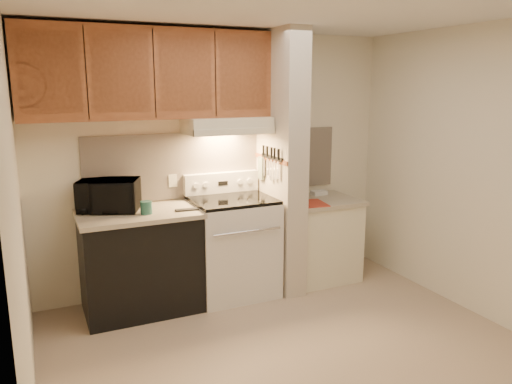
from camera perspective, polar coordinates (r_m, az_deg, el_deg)
floor at (r=4.05m, az=3.84°, el=-17.35°), size 3.60×3.60×0.00m
ceiling at (r=3.56m, az=4.44°, el=20.30°), size 3.60×3.60×0.00m
wall_back at (r=4.95m, az=-4.26°, el=3.49°), size 3.60×2.50×0.02m
wall_left at (r=3.18m, az=-25.71°, el=-2.58°), size 0.02×3.00×2.50m
wall_right at (r=4.73m, az=23.64°, el=2.09°), size 0.02×3.00×2.50m
backsplash at (r=4.94m, az=-4.21°, el=3.29°), size 2.60×0.02×0.63m
range_body at (r=4.82m, az=-2.67°, el=-6.40°), size 0.76×0.65×0.92m
oven_window at (r=4.53m, az=-1.16°, el=-7.08°), size 0.50×0.01×0.30m
oven_handle at (r=4.43m, az=-0.97°, el=-4.54°), size 0.65×0.02×0.02m
cooktop at (r=4.69m, az=-2.72°, el=-0.89°), size 0.74×0.64×0.03m
range_backguard at (r=4.93m, az=-3.98°, el=1.09°), size 0.76×0.08×0.20m
range_display at (r=4.89m, az=-3.80°, el=1.01°), size 0.10×0.01×0.04m
range_knob_left_outer at (r=4.80m, az=-6.92°, el=0.73°), size 0.05×0.02×0.05m
range_knob_left_inner at (r=4.83m, az=-5.79°, el=0.83°), size 0.05×0.02×0.05m
range_knob_right_inner at (r=4.95m, az=-1.85°, el=1.17°), size 0.05×0.02×0.05m
range_knob_right_outer at (r=4.99m, az=-0.79°, el=1.26°), size 0.05×0.02×0.05m
dishwasher_front at (r=4.60m, az=-13.02°, el=-7.95°), size 1.00×0.63×0.87m
left_countertop at (r=4.47m, az=-13.29°, el=-2.46°), size 1.04×0.67×0.04m
spoon_rest at (r=4.43m, az=-7.89°, el=-2.02°), size 0.21×0.08×0.01m
teal_jar at (r=4.37m, az=-12.43°, el=-1.75°), size 0.13×0.13×0.11m
outlet at (r=4.81m, az=-9.49°, el=1.28°), size 0.08×0.01×0.12m
microwave at (r=4.53m, az=-16.47°, el=-0.37°), size 0.59×0.50×0.28m
partition_pillar at (r=4.84m, az=2.88°, el=3.30°), size 0.22×0.70×2.50m
pillar_trim at (r=4.78m, az=1.65°, el=3.81°), size 0.01×0.70×0.04m
knife_strip at (r=4.73m, az=1.85°, el=3.96°), size 0.02×0.42×0.04m
knife_blade_a at (r=4.61m, az=2.53°, el=2.49°), size 0.01×0.03×0.16m
knife_handle_a at (r=4.58m, az=2.61°, el=4.32°), size 0.02×0.02×0.10m
knife_blade_b at (r=4.67m, az=2.13°, el=2.50°), size 0.01×0.04×0.18m
knife_handle_b at (r=4.65m, az=2.12°, el=4.45°), size 0.02×0.02×0.10m
knife_blade_c at (r=4.74m, az=1.73°, el=2.51°), size 0.01×0.04×0.20m
knife_handle_c at (r=4.71m, az=1.80°, el=4.54°), size 0.02×0.02×0.10m
knife_blade_d at (r=4.80m, az=1.37°, el=2.87°), size 0.01×0.04×0.16m
knife_handle_d at (r=4.79m, az=1.30°, el=4.67°), size 0.02×0.02×0.10m
knife_blade_e at (r=4.89m, az=0.85°, el=2.93°), size 0.01×0.04×0.18m
knife_handle_e at (r=4.87m, az=0.86°, el=4.79°), size 0.02×0.02×0.10m
oven_mitt at (r=4.94m, az=0.60°, el=2.76°), size 0.03×0.09×0.22m
right_cab_base at (r=5.26m, az=7.26°, el=-5.54°), size 0.70×0.60×0.81m
right_countertop at (r=5.14m, az=7.38°, el=-1.02°), size 0.74×0.64×0.04m
red_folder at (r=4.92m, az=6.53°, el=-1.29°), size 0.28×0.35×0.01m
white_box at (r=5.33m, az=7.22°, el=-0.09°), size 0.16×0.11×0.04m
range_hood at (r=4.70m, az=-3.38°, el=7.64°), size 0.78×0.44×0.15m
hood_lip at (r=4.51m, az=-2.40°, el=6.89°), size 0.78×0.04×0.06m
upper_cabinets at (r=4.53m, az=-12.05°, el=13.06°), size 2.18×0.33×0.77m
cab_door_a at (r=4.26m, az=-22.59°, el=12.49°), size 0.46×0.01×0.63m
cab_gap_a at (r=4.28m, az=-18.86°, el=12.76°), size 0.01×0.01×0.73m
cab_door_b at (r=4.32m, az=-15.18°, el=12.96°), size 0.46×0.01×0.63m
cab_gap_b at (r=4.37m, az=-11.57°, el=13.12°), size 0.01×0.01×0.73m
cab_door_c at (r=4.44m, az=-8.06°, el=13.22°), size 0.46×0.01×0.63m
cab_gap_c at (r=4.53m, az=-4.66°, el=13.28°), size 0.01×0.01×0.73m
cab_door_d at (r=4.63m, az=-1.41°, el=13.29°), size 0.46×0.01×0.63m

